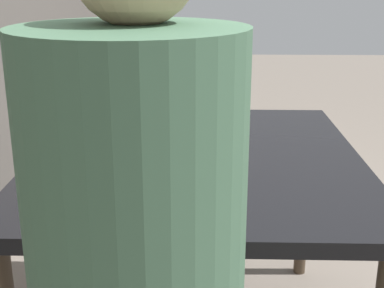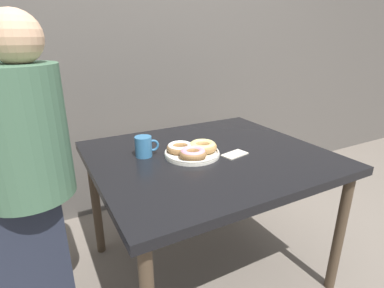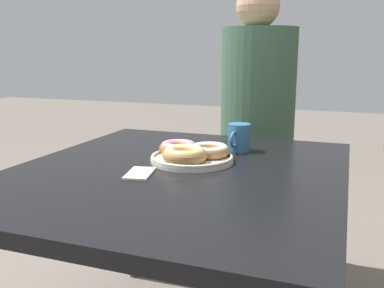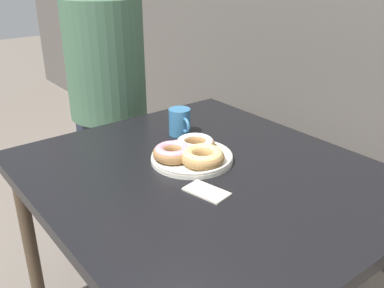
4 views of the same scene
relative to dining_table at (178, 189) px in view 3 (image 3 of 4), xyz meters
name	(u,v)px [view 3 (image 3 of 4)]	position (x,y,z in m)	size (l,w,h in m)	color
dining_table	(178,189)	(0.00, 0.00, 0.00)	(1.13, 0.99, 0.71)	black
donut_plate	(191,153)	(-0.09, 0.01, 0.10)	(0.28, 0.27, 0.06)	silver
coffee_mug	(239,137)	(-0.30, 0.12, 0.12)	(0.12, 0.08, 0.10)	teal
person_figure	(258,123)	(-0.81, 0.08, 0.09)	(0.36, 0.35, 1.36)	#232838
napkin	(140,173)	(0.10, -0.08, 0.07)	(0.14, 0.10, 0.01)	beige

